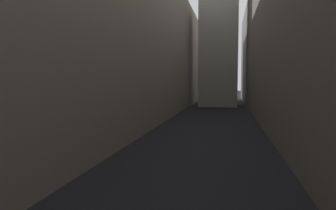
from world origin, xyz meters
The scene contains 3 objects.
ground_plane centered at (0.00, 48.00, 0.00)m, with size 264.00×264.00×0.00m, color black.
building_block_left centered at (-12.72, 50.00, 9.89)m, with size 14.44×108.00×19.79m, color gray.
building_block_right centered at (13.12, 50.00, 10.50)m, with size 15.24×108.00×20.99m, color #60594F.
Camera 1 is at (2.05, 8.33, 4.90)m, focal length 34.68 mm.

